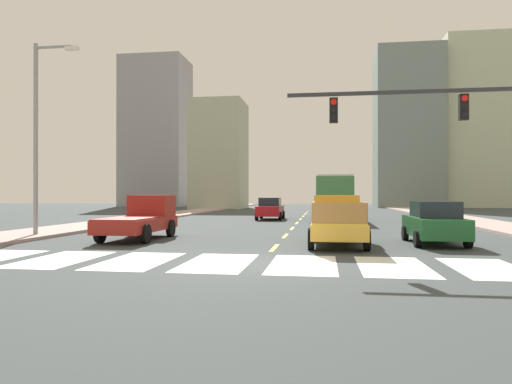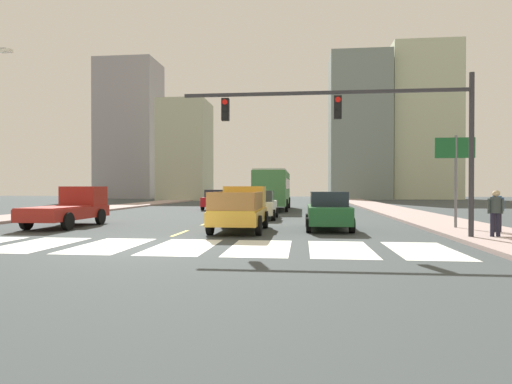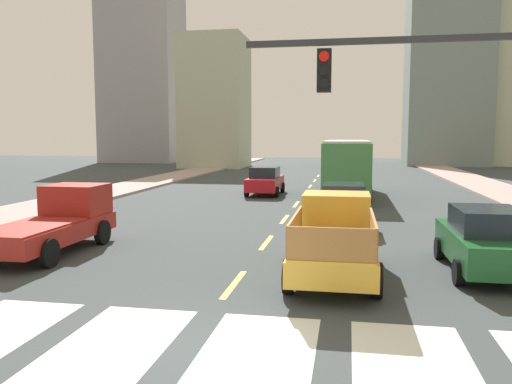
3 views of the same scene
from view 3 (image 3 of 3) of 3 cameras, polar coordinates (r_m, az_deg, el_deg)
ground_plane at (r=9.01m, az=-8.27°, el=-17.12°), size 160.00×160.00×0.00m
sidewalk_left at (r=30.06m, az=-19.73°, el=-0.85°), size 3.66×110.00×0.15m
crosswalk_stripe_3 at (r=9.45m, az=-15.74°, el=-16.13°), size 1.90×3.86×0.01m
crosswalk_stripe_4 at (r=8.72m, az=-0.10°, el=-17.84°), size 1.90×3.86×0.01m
crosswalk_stripe_5 at (r=8.67m, az=17.19°, el=-18.28°), size 1.90×3.86×0.01m
lane_dash_0 at (r=12.65m, az=-2.45°, el=-10.15°), size 0.16×2.40×0.01m
lane_dash_1 at (r=17.42m, az=1.16°, el=-5.60°), size 0.16×2.40×0.01m
lane_dash_2 at (r=22.29m, az=3.18°, el=-3.01°), size 0.16×2.40×0.01m
lane_dash_3 at (r=27.21m, az=4.47°, el=-1.36°), size 0.16×2.40×0.01m
lane_dash_4 at (r=32.15m, az=5.36°, el=-0.21°), size 0.16×2.40×0.01m
lane_dash_5 at (r=37.11m, az=6.01°, el=0.64°), size 0.16×2.40×0.01m
lane_dash_6 at (r=42.08m, az=6.51°, el=1.28°), size 0.16×2.40×0.01m
lane_dash_7 at (r=47.05m, az=6.91°, el=1.79°), size 0.16×2.40×0.01m
pickup_stakebed at (r=13.60m, az=8.72°, el=-5.00°), size 2.18×5.20×1.96m
pickup_dark at (r=17.28m, az=-21.17°, el=-3.02°), size 2.18×5.20×1.96m
city_bus at (r=31.14m, az=10.02°, el=3.12°), size 2.72×10.80×3.32m
sedan_far at (r=14.72m, az=24.07°, el=-4.92°), size 2.02×4.40×1.72m
sedan_near_right at (r=31.54m, az=1.02°, el=1.26°), size 2.02×4.40×1.72m
sedan_mid at (r=20.53m, az=9.66°, el=-1.47°), size 2.02×4.40×1.72m
tower_tall_centre at (r=68.63m, az=20.44°, el=12.74°), size 9.63×7.66×23.73m
block_mid_left at (r=74.80m, az=-12.45°, el=12.62°), size 10.25×8.06×24.31m
block_low_left at (r=60.52m, az=-4.53°, el=9.83°), size 7.06×7.59×14.90m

